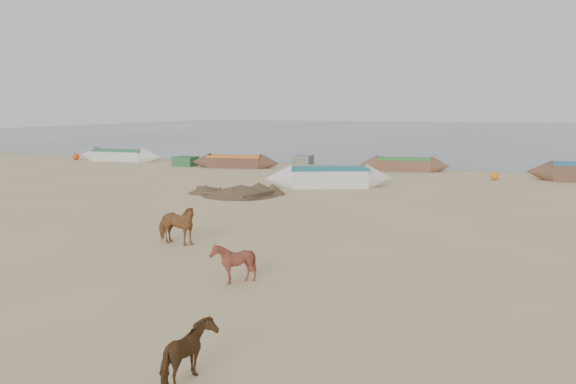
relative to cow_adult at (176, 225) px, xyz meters
The scene contains 9 objects.
ground 1.81m from the cow_adult, ahead, with size 140.00×140.00×0.00m, color tan.
sea 82.07m from the cow_adult, 88.80° to the left, with size 160.00×160.00×0.00m, color slate.
cow_adult is the anchor object (origin of this frame).
calf_front 3.93m from the cow_adult, 39.49° to the right, with size 0.75×0.84×0.93m, color brown.
calf_right 8.04m from the cow_adult, 55.98° to the right, with size 0.82×0.70×0.83m, color #4E3119.
near_canoe 12.41m from the cow_adult, 87.57° to the left, with size 6.14×1.37×0.95m, color silver, non-canonical shape.
debris_pile 9.05m from the cow_adult, 104.91° to the left, with size 3.45×3.45×0.43m, color brown.
waterline_canoes 20.71m from the cow_adult, 69.99° to the left, with size 52.12×4.16×0.95m.
beach_clutter 20.59m from the cow_adult, 73.79° to the left, with size 46.16×5.26×0.64m.
Camera 1 is at (6.68, -12.98, 3.75)m, focal length 35.00 mm.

